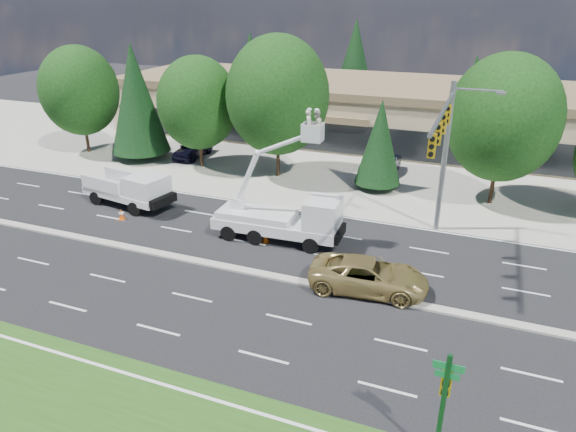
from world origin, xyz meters
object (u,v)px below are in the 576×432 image
at_px(signal_mast, 444,143).
at_px(bucket_truck, 287,214).
at_px(minivan, 369,275).
at_px(utility_pickup, 132,193).
at_px(street_sign_pole, 444,396).

bearing_deg(signal_mast, bucket_truck, -160.69).
height_order(bucket_truck, minivan, bucket_truck).
bearing_deg(bucket_truck, utility_pickup, 171.68).
distance_m(utility_pickup, bucket_truck, 11.91).
height_order(street_sign_pole, minivan, street_sign_pole).
bearing_deg(utility_pickup, signal_mast, 14.62).
xyz_separation_m(utility_pickup, bucket_truck, (11.83, -1.15, 0.71)).
distance_m(signal_mast, street_sign_pole, 15.99).
xyz_separation_m(street_sign_pole, bucket_truck, (-9.99, 12.64, -0.73)).
bearing_deg(street_sign_pole, utility_pickup, 147.71).
xyz_separation_m(signal_mast, street_sign_pole, (1.97, -15.45, -3.61)).
bearing_deg(signal_mast, minivan, -109.71).
bearing_deg(signal_mast, utility_pickup, -175.22).
bearing_deg(utility_pickup, minivan, -5.42).
bearing_deg(street_sign_pole, signal_mast, 97.27).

